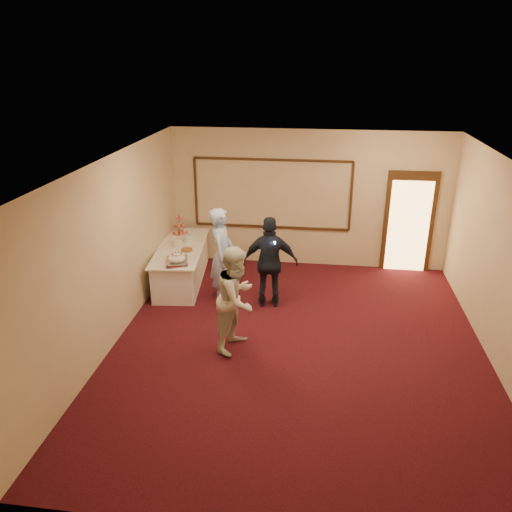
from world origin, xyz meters
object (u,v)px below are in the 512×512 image
Objects in this scene: plate_stack_b at (188,238)px; tart at (187,250)px; buffet_table at (182,264)px; cupcake_stand at (180,226)px; plate_stack_a at (177,243)px; guest at (270,263)px; man at (222,255)px; woman at (237,299)px; pavlova_tray at (177,260)px.

tart is at bearing -78.92° from plate_stack_b.
buffet_table is 5.05× the size of cupcake_stand.
guest is (1.99, -0.81, 0.02)m from plate_stack_a.
man is at bearing -32.78° from plate_stack_a.
buffet_table is at bearing -105.46° from plate_stack_b.
cupcake_stand is 0.60m from plate_stack_b.
woman is at bearing -160.19° from man.
pavlova_tray is 1.73m from cupcake_stand.
pavlova_tray reaches higher than plate_stack_b.
man is 1.06× the size of woman.
man reaches higher than pavlova_tray.
plate_stack_b is at bearing 94.54° from pavlova_tray.
woman reaches higher than tart.
woman is at bearing -56.66° from tart.
plate_stack_a is (-0.06, -0.01, 0.47)m from buffet_table.
buffet_table is 13.10× the size of plate_stack_b.
tart is (0.25, -0.22, -0.06)m from plate_stack_a.
cupcake_stand is (-0.41, 1.68, 0.09)m from pavlova_tray.
plate_stack_a is at bearing 58.08° from man.
buffet_table is 9.36× the size of tart.
pavlova_tray is 2.23× the size of tart.
pavlova_tray is at bearing -91.00° from tart.
plate_stack_a is 1.08× the size of plate_stack_b.
guest is at bearing -96.80° from man.
plate_stack_a is 0.77× the size of tart.
cupcake_stand is 1.13m from tart.
plate_stack_b is (-0.09, 1.18, -0.01)m from pavlova_tray.
man is 1.72m from woman.
tart is at bearing 51.41° from woman.
plate_stack_a is (0.18, -0.81, -0.09)m from cupcake_stand.
tart is at bearing -23.61° from guest.
buffet_table is 12.08× the size of plate_stack_a.
cupcake_stand is 2.59× the size of plate_stack_b.
tart is 2.51m from woman.
cupcake_stand is at bearing -41.76° from guest.
woman reaches higher than plate_stack_b.
pavlova_tray is 2.88× the size of plate_stack_a.
buffet_table is 1.41× the size of woman.
plate_stack_a is at bearing 138.35° from tart.
pavlova_tray is at bearing 61.84° from woman.
buffet_table is 1.40× the size of guest.
plate_stack_a is 0.11× the size of man.
tart is at bearing -41.65° from plate_stack_a.
woman is at bearing -55.96° from buffet_table.
guest is (1.93, -0.82, 0.48)m from buffet_table.
woman is (1.39, -1.45, 0.01)m from pavlova_tray.
plate_stack_a is at bearing -174.12° from buffet_table.
plate_stack_b is (0.14, 0.32, -0.01)m from plate_stack_a.
buffet_table is 1.01m from cupcake_stand.
man reaches higher than plate_stack_b.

